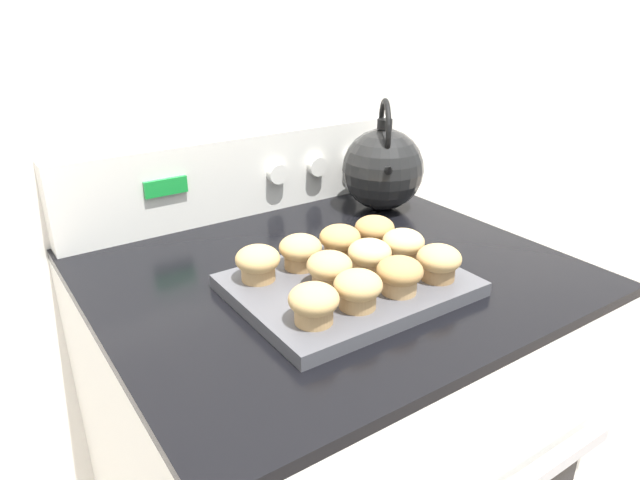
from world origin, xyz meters
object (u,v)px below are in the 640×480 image
object	(u,v)px
muffin_r1_c2	(369,256)
muffin_r0_c1	(358,289)
muffin_r2_c2	(340,241)
muffin_pan	(348,285)
muffin_r2_c0	(258,262)
tea_kettle	(383,168)
muffin_r2_c1	(300,251)
stove_range	(326,464)
muffin_r1_c3	(403,245)
muffin_r0_c0	(314,303)
muffin_r0_c3	(439,262)
muffin_r0_c2	(400,275)
muffin_r2_c3	(374,231)
muffin_r1_c1	(329,269)

from	to	relation	value
muffin_r1_c2	muffin_r0_c1	bearing A→B (deg)	-137.11
muffin_r0_c1	muffin_r2_c2	bearing A→B (deg)	62.37
muffin_pan	muffin_r1_c2	distance (m)	0.06
muffin_r2_c0	tea_kettle	distance (m)	0.45
muffin_r2_c1	muffin_r2_c2	world-z (taller)	same
muffin_r2_c1	muffin_pan	bearing A→B (deg)	-63.39
stove_range	tea_kettle	size ratio (longest dim) A/B	3.76
muffin_r1_c3	muffin_r2_c0	distance (m)	0.24
muffin_r0_c1	muffin_r2_c2	world-z (taller)	same
muffin_r2_c1	muffin_r1_c3	bearing A→B (deg)	-26.56
muffin_r0_c0	muffin_r1_c2	world-z (taller)	same
muffin_r0_c0	muffin_r0_c1	xyz separation A→B (m)	(0.07, -0.00, 0.00)
stove_range	muffin_r0_c0	distance (m)	0.54
muffin_r1_c2	muffin_r2_c2	distance (m)	0.08
muffin_r0_c3	tea_kettle	bearing A→B (deg)	63.12
muffin_r0_c2	muffin_r0_c3	world-z (taller)	same
muffin_r0_c0	muffin_r1_c3	world-z (taller)	same
muffin_r2_c0	muffin_r2_c3	xyz separation A→B (m)	(0.23, -0.00, 0.00)
muffin_pan	muffin_r0_c3	xyz separation A→B (m)	(0.12, -0.08, 0.04)
stove_range	muffin_r0_c1	distance (m)	0.53
muffin_pan	muffin_r1_c3	world-z (taller)	muffin_r1_c3
muffin_r0_c2	muffin_r2_c0	size ratio (longest dim) A/B	1.00
muffin_r0_c1	muffin_r1_c2	size ratio (longest dim) A/B	1.00
muffin_r0_c2	muffin_r2_c3	xyz separation A→B (m)	(0.08, 0.15, 0.00)
muffin_r1_c2	muffin_r2_c3	xyz separation A→B (m)	(0.07, 0.08, 0.00)
muffin_r2_c3	muffin_r2_c2	bearing A→B (deg)	-179.77
muffin_r2_c0	muffin_r2_c1	world-z (taller)	same
muffin_r0_c1	muffin_r2_c2	distance (m)	0.17
muffin_pan	muffin_r2_c0	distance (m)	0.15
stove_range	muffin_r0_c2	size ratio (longest dim) A/B	12.80
muffin_r1_c2	muffin_r2_c3	bearing A→B (deg)	46.42
muffin_r0_c0	muffin_r2_c3	world-z (taller)	same
muffin_r0_c0	stove_range	bearing A→B (deg)	50.05
muffin_r2_c0	muffin_r2_c3	bearing A→B (deg)	-0.64
muffin_pan	muffin_r0_c1	xyz separation A→B (m)	(-0.04, -0.08, 0.04)
muffin_pan	muffin_r1_c2	world-z (taller)	muffin_r1_c2
muffin_r2_c3	muffin_r1_c2	bearing A→B (deg)	-133.58
muffin_pan	muffin_r0_c2	world-z (taller)	muffin_r0_c2
stove_range	muffin_pan	world-z (taller)	muffin_pan
muffin_pan	muffin_r1_c2	xyz separation A→B (m)	(0.04, -0.00, 0.04)
stove_range	muffin_r1_c1	bearing A→B (deg)	-123.71
muffin_r2_c2	muffin_r1_c3	bearing A→B (deg)	-44.38
muffin_pan	muffin_r0_c3	size ratio (longest dim) A/B	5.02
muffin_r1_c1	muffin_r1_c3	size ratio (longest dim) A/B	1.00
tea_kettle	muffin_r2_c3	bearing A→B (deg)	-132.90
muffin_r0_c0	muffin_r1_c1	distance (m)	0.11
muffin_r1_c1	muffin_r2_c2	world-z (taller)	same
stove_range	muffin_r0_c3	distance (m)	0.53
stove_range	muffin_r2_c3	bearing A→B (deg)	-9.75
muffin_r2_c1	muffin_r0_c0	bearing A→B (deg)	-116.48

